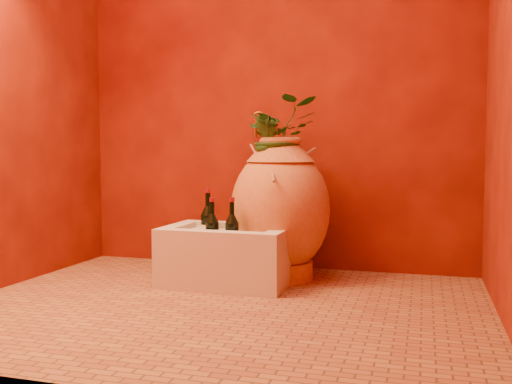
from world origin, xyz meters
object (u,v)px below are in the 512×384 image
(amphora, at_px, (280,209))
(wine_bottle_b, at_px, (212,234))
(wall_tap, at_px, (258,123))
(stone_basin, at_px, (228,256))
(wine_bottle_a, at_px, (208,227))
(wine_bottle_c, at_px, (232,235))

(amphora, bearing_deg, wine_bottle_b, -138.49)
(wine_bottle_b, relative_size, wall_tap, 1.87)
(amphora, distance_m, stone_basin, 0.41)
(stone_basin, distance_m, wine_bottle_b, 0.17)
(stone_basin, bearing_deg, wine_bottle_b, -127.48)
(wine_bottle_b, bearing_deg, wall_tap, 79.60)
(wine_bottle_a, distance_m, wine_bottle_c, 0.27)
(amphora, bearing_deg, stone_basin, -141.92)
(stone_basin, relative_size, wine_bottle_c, 2.23)
(wine_bottle_a, height_order, wall_tap, wall_tap)
(wine_bottle_c, bearing_deg, amphora, 57.18)
(stone_basin, height_order, wine_bottle_b, wine_bottle_b)
(wine_bottle_b, distance_m, wall_tap, 0.83)
(wine_bottle_c, bearing_deg, wine_bottle_a, 139.72)
(wine_bottle_b, bearing_deg, wine_bottle_a, 118.84)
(stone_basin, height_order, wine_bottle_c, wine_bottle_c)
(wine_bottle_a, height_order, wine_bottle_b, wine_bottle_a)
(stone_basin, xyz_separation_m, wall_tap, (0.04, 0.46, 0.76))
(wine_bottle_a, xyz_separation_m, wine_bottle_c, (0.20, -0.17, -0.01))
(stone_basin, height_order, wine_bottle_a, wine_bottle_a)
(wine_bottle_b, bearing_deg, amphora, 41.51)
(amphora, relative_size, wine_bottle_c, 2.61)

